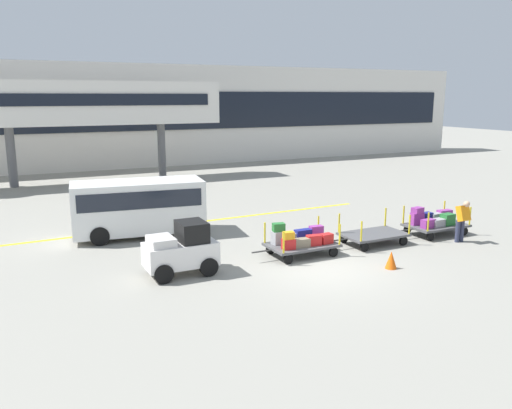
% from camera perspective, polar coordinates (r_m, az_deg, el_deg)
% --- Properties ---
extents(ground_plane, '(120.00, 120.00, 0.00)m').
position_cam_1_polar(ground_plane, '(16.10, 7.25, -7.06)').
color(ground_plane, gray).
extents(apron_lead_line, '(16.88, 0.96, 0.01)m').
position_cam_1_polar(apron_lead_line, '(21.67, -7.57, -2.06)').
color(apron_lead_line, yellow).
rests_on(apron_lead_line, ground_plane).
extents(terminal_building, '(59.19, 2.51, 7.50)m').
position_cam_1_polar(terminal_building, '(39.65, -13.50, 9.54)').
color(terminal_building, silver).
rests_on(terminal_building, ground_plane).
extents(jet_bridge, '(18.21, 3.00, 6.09)m').
position_cam_1_polar(jet_bridge, '(32.87, -21.19, 10.37)').
color(jet_bridge, silver).
rests_on(jet_bridge, ground_plane).
extents(baggage_tug, '(2.12, 1.25, 1.58)m').
position_cam_1_polar(baggage_tug, '(15.43, -8.26, -5.00)').
color(baggage_tug, white).
rests_on(baggage_tug, ground_plane).
extents(baggage_cart_lead, '(3.01, 1.43, 1.11)m').
position_cam_1_polar(baggage_cart_lead, '(17.17, 4.96, -4.01)').
color(baggage_cart_lead, '#4C4C4F').
rests_on(baggage_cart_lead, ground_plane).
extents(baggage_cart_middle, '(3.01, 1.43, 1.10)m').
position_cam_1_polar(baggage_cart_middle, '(18.90, 12.90, -3.29)').
color(baggage_cart_middle, '#4C4C4F').
rests_on(baggage_cart_middle, ground_plane).
extents(baggage_cart_tail, '(3.01, 1.43, 1.10)m').
position_cam_1_polar(baggage_cart_tail, '(20.83, 19.17, -1.78)').
color(baggage_cart_tail, '#4C4C4F').
rests_on(baggage_cart_tail, ground_plane).
extents(baggage_handler, '(0.41, 0.45, 1.56)m').
position_cam_1_polar(baggage_handler, '(19.96, 21.92, -1.52)').
color(baggage_handler, '#2D334C').
rests_on(baggage_handler, ground_plane).
extents(shuttle_van, '(4.99, 2.44, 2.10)m').
position_cam_1_polar(shuttle_van, '(19.84, -12.92, 0.07)').
color(shuttle_van, white).
rests_on(shuttle_van, ground_plane).
extents(safety_cone_near, '(0.36, 0.36, 0.55)m').
position_cam_1_polar(safety_cone_near, '(16.43, 14.77, -5.96)').
color(safety_cone_near, '#EA590F').
rests_on(safety_cone_near, ground_plane).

